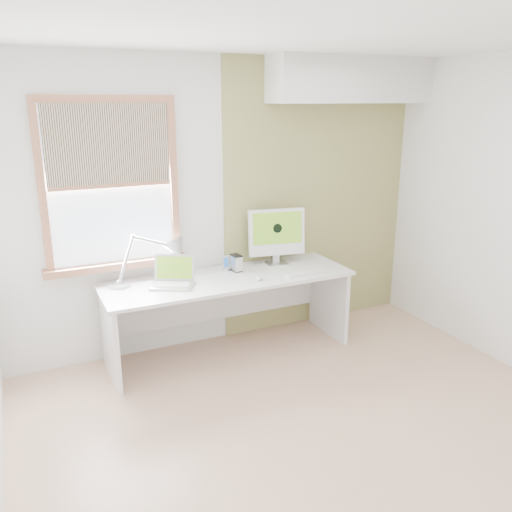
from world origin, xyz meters
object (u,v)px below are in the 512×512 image
external_drive (236,263)px  imac (277,233)px  desk (226,296)px  laptop (173,278)px  desk_lamp (166,254)px

external_drive → imac: 0.49m
desk → laptop: (-0.49, -0.04, 0.25)m
desk_lamp → external_drive: bearing=-6.3°
desk → laptop: 0.55m
imac → desk: bearing=-167.2°
external_drive → imac: (0.44, 0.05, 0.22)m
external_drive → imac: bearing=7.2°
desk → laptop: bearing=-175.5°
imac → desk_lamp: bearing=179.3°
desk_lamp → laptop: size_ratio=1.78×
desk → desk_lamp: 0.66m
desk → imac: imac is taller
desk_lamp → desk: bearing=-16.2°
desk → desk_lamp: desk_lamp is taller
desk_lamp → imac: bearing=-0.7°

